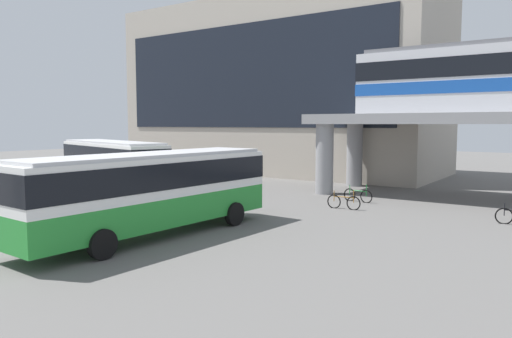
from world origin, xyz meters
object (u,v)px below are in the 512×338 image
object	(u,v)px
station_building	(282,89)
bicycle_green	(358,195)
bus_secondary	(112,160)
bus_main	(150,185)
bicycle_brown	(344,202)

from	to	relation	value
station_building	bicycle_green	xyz separation A→B (m)	(13.10, -13.36, -7.15)
bus_secondary	bicycle_green	size ratio (longest dim) A/B	6.35
station_building	bus_main	xyz separation A→B (m)	(9.78, -25.77, -5.52)
station_building	bus_main	distance (m)	28.11
bus_secondary	bicycle_brown	world-z (taller)	bus_secondary
bus_main	bicycle_green	world-z (taller)	bus_main
bus_secondary	bus_main	bearing A→B (deg)	-33.59
bus_secondary	bicycle_brown	size ratio (longest dim) A/B	6.32
bus_main	bicycle_brown	size ratio (longest dim) A/B	6.23
station_building	bus_main	world-z (taller)	station_building
bus_main	bus_secondary	world-z (taller)	same
bus_main	bicycle_green	distance (m)	12.95
bus_main	bicycle_brown	bearing A→B (deg)	69.74
bus_main	bus_secondary	xyz separation A→B (m)	(-11.80, 7.84, 0.00)
station_building	bicycle_green	world-z (taller)	station_building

